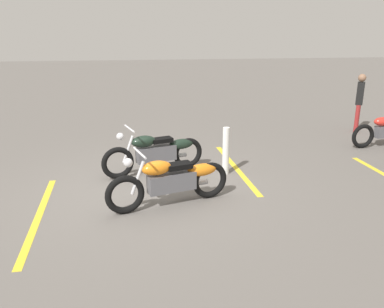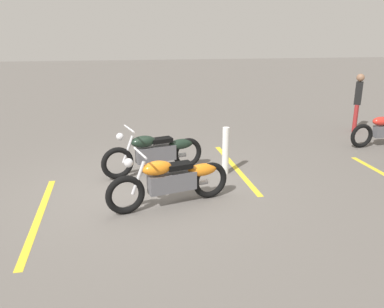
{
  "view_description": "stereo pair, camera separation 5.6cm",
  "coord_description": "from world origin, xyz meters",
  "px_view_note": "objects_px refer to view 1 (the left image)",
  "views": [
    {
      "loc": [
        -0.06,
        -7.22,
        2.99
      ],
      "look_at": [
        0.95,
        0.0,
        0.65
      ],
      "focal_mm": 37.67,
      "sensor_mm": 36.0,
      "label": 1
    },
    {
      "loc": [
        -0.12,
        -7.22,
        2.99
      ],
      "look_at": [
        0.95,
        0.0,
        0.65
      ],
      "focal_mm": 37.67,
      "sensor_mm": 36.0,
      "label": 2
    }
  ],
  "objects_px": {
    "motorcycle_dark_foreground": "(156,152)",
    "bystander_near_row": "(359,100)",
    "motorcycle_bright_foreground": "(172,180)",
    "bollard_post": "(226,151)"
  },
  "relations": [
    {
      "from": "motorcycle_bright_foreground",
      "to": "motorcycle_dark_foreground",
      "type": "height_order",
      "value": "same"
    },
    {
      "from": "motorcycle_dark_foreground",
      "to": "bystander_near_row",
      "type": "xyz_separation_m",
      "value": [
        5.97,
        2.62,
        0.48
      ]
    },
    {
      "from": "motorcycle_bright_foreground",
      "to": "motorcycle_dark_foreground",
      "type": "relative_size",
      "value": 1.0
    },
    {
      "from": "bollard_post",
      "to": "motorcycle_bright_foreground",
      "type": "bearing_deg",
      "value": -132.26
    },
    {
      "from": "motorcycle_dark_foreground",
      "to": "bystander_near_row",
      "type": "relative_size",
      "value": 1.29
    },
    {
      "from": "motorcycle_dark_foreground",
      "to": "bystander_near_row",
      "type": "height_order",
      "value": "bystander_near_row"
    },
    {
      "from": "motorcycle_bright_foreground",
      "to": "bystander_near_row",
      "type": "xyz_separation_m",
      "value": [
        5.79,
        4.27,
        0.48
      ]
    },
    {
      "from": "motorcycle_bright_foreground",
      "to": "bystander_near_row",
      "type": "bearing_deg",
      "value": -160.09
    },
    {
      "from": "motorcycle_bright_foreground",
      "to": "bollard_post",
      "type": "xyz_separation_m",
      "value": [
        1.24,
        1.37,
        0.04
      ]
    },
    {
      "from": "motorcycle_bright_foreground",
      "to": "motorcycle_dark_foreground",
      "type": "distance_m",
      "value": 1.66
    }
  ]
}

